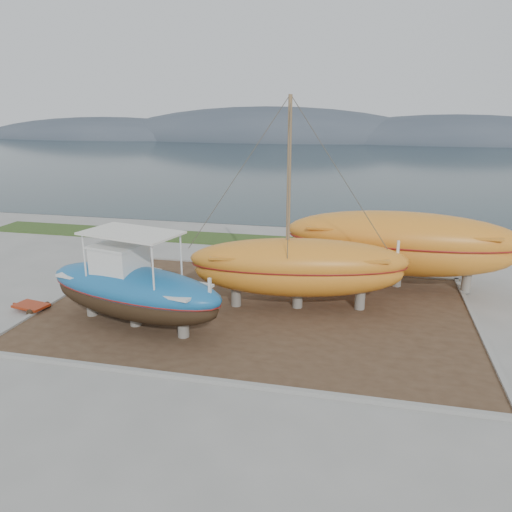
% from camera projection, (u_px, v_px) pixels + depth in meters
% --- Properties ---
extents(ground, '(140.00, 140.00, 0.00)m').
position_uv_depth(ground, '(231.00, 353.00, 17.99)').
color(ground, gray).
rests_on(ground, ground).
extents(dirt_patch, '(18.00, 12.00, 0.06)m').
position_uv_depth(dirt_patch, '(256.00, 310.00, 21.72)').
color(dirt_patch, '#422D1E').
rests_on(dirt_patch, ground).
extents(curb_frame, '(18.60, 12.60, 0.15)m').
position_uv_depth(curb_frame, '(256.00, 309.00, 21.70)').
color(curb_frame, gray).
rests_on(curb_frame, ground).
extents(grass_strip, '(44.00, 3.00, 0.08)m').
position_uv_depth(grass_strip, '(296.00, 243.00, 32.45)').
color(grass_strip, '#284219').
rests_on(grass_strip, ground).
extents(sea, '(260.00, 100.00, 0.04)m').
position_uv_depth(sea, '(345.00, 161.00, 83.36)').
color(sea, '#17282E').
rests_on(sea, ground).
extents(mountain_ridge, '(200.00, 36.00, 20.00)m').
position_uv_depth(mountain_ridge, '(357.00, 141.00, 134.72)').
color(mountain_ridge, '#333D49').
rests_on(mountain_ridge, ground).
extents(blue_caique, '(8.44, 4.35, 3.89)m').
position_uv_depth(blue_caique, '(133.00, 280.00, 19.61)').
color(blue_caique, '#195F9B').
rests_on(blue_caique, dirt_patch).
extents(white_dinghy, '(4.71, 2.85, 1.33)m').
position_uv_depth(white_dinghy, '(126.00, 276.00, 23.94)').
color(white_dinghy, silver).
rests_on(white_dinghy, dirt_patch).
extents(orange_sailboat, '(9.72, 4.23, 8.95)m').
position_uv_depth(orange_sailboat, '(300.00, 207.00, 20.72)').
color(orange_sailboat, orange).
rests_on(orange_sailboat, dirt_patch).
extents(orange_bare_hull, '(11.13, 3.80, 3.60)m').
position_uv_depth(orange_bare_hull, '(399.00, 251.00, 24.09)').
color(orange_bare_hull, orange).
rests_on(orange_bare_hull, dirt_patch).
extents(red_trailer, '(2.29, 1.43, 0.30)m').
position_uv_depth(red_trailer, '(31.00, 308.00, 21.68)').
color(red_trailer, '#9F2D11').
rests_on(red_trailer, ground).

